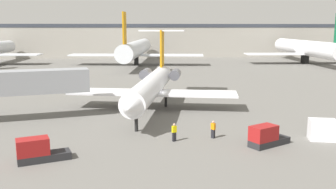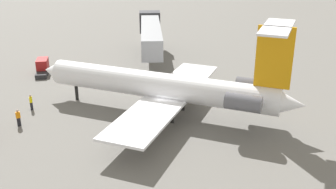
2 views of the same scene
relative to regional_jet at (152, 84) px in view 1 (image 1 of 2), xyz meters
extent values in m
cube|color=#66635E|center=(0.30, 0.16, -3.18)|extent=(400.00, 400.00, 0.10)
cylinder|color=white|center=(-0.18, -0.92, -0.09)|extent=(7.21, 23.91, 2.65)
cone|color=white|center=(-2.64, -13.40, -0.09)|extent=(2.90, 2.65, 2.52)
cone|color=white|center=(2.30, 11.67, -0.09)|extent=(2.71, 2.99, 2.25)
cube|color=white|center=(5.68, -1.05, -1.12)|extent=(10.63, 6.24, 0.24)
cube|color=white|center=(-5.66, 1.18, -1.12)|extent=(10.63, 6.24, 0.24)
cylinder|color=#595960|center=(3.73, 7.41, 0.31)|extent=(2.09, 3.43, 1.50)
cylinder|color=#595960|center=(-0.64, 8.27, 0.31)|extent=(2.09, 3.43, 1.50)
cube|color=orange|center=(1.93, 9.80, 4.01)|extent=(0.85, 3.19, 5.55)
cube|color=white|center=(1.93, 9.80, 6.69)|extent=(7.14, 3.67, 0.20)
cylinder|color=black|center=(-2.10, -10.65, -2.28)|extent=(0.36, 0.36, 1.71)
cylinder|color=black|center=(1.78, 0.74, -2.28)|extent=(0.36, 0.36, 1.71)
cylinder|color=black|center=(-1.36, 1.36, -2.28)|extent=(0.36, 0.36, 1.71)
cube|color=gray|center=(-16.25, -5.33, 1.17)|extent=(17.82, 6.72, 2.60)
cube|color=black|center=(5.12, -13.61, -2.71)|extent=(0.39, 0.40, 0.85)
cube|color=orange|center=(5.12, -13.61, -1.98)|extent=(0.46, 0.47, 0.60)
sphere|color=tan|center=(5.12, -13.61, -1.56)|extent=(0.24, 0.24, 0.24)
cube|color=black|center=(1.36, -14.27, -2.71)|extent=(0.39, 0.35, 0.85)
cube|color=yellow|center=(1.36, -14.27, -1.98)|extent=(0.47, 0.40, 0.60)
sphere|color=tan|center=(1.36, -14.27, -1.56)|extent=(0.24, 0.24, 0.24)
cube|color=#262628|center=(9.66, -16.14, -2.83)|extent=(4.18, 3.15, 0.60)
cube|color=maroon|center=(8.96, -16.52, -1.88)|extent=(2.78, 2.38, 1.30)
cube|color=#262628|center=(-9.31, -18.38, -2.83)|extent=(4.24, 2.67, 0.60)
cube|color=maroon|center=(-10.06, -18.65, -1.88)|extent=(2.73, 2.13, 1.30)
cube|color=silver|center=(15.10, -15.04, -2.16)|extent=(2.70, 2.13, 1.94)
cube|color=#9E998E|center=(0.30, 92.09, 2.59)|extent=(142.88, 25.81, 11.44)
cube|color=#333842|center=(0.30, 79.39, 7.71)|extent=(142.88, 0.60, 1.20)
cylinder|color=silver|center=(-2.05, 55.53, 1.39)|extent=(9.69, 43.82, 4.25)
cube|color=orange|center=(-4.53, 35.87, 7.02)|extent=(0.80, 4.01, 7.00)
cube|color=silver|center=(-2.05, 55.53, -0.33)|extent=(37.11, 10.55, 0.30)
cube|color=black|center=(-2.05, 55.53, -1.93)|extent=(1.20, 2.80, 2.40)
cylinder|color=white|center=(46.27, 55.72, 1.40)|extent=(5.97, 40.90, 4.26)
cube|color=white|center=(46.27, 55.72, -0.33)|extent=(34.46, 7.44, 0.30)
cube|color=black|center=(46.27, 55.72, -1.93)|extent=(1.20, 2.80, 2.40)
camera|label=1|loc=(-1.97, -46.71, 7.19)|focal=39.48mm
camera|label=2|loc=(36.77, 6.70, 14.10)|focal=42.97mm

